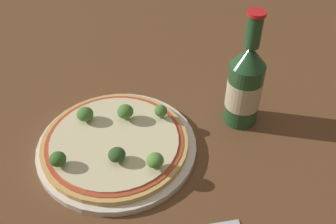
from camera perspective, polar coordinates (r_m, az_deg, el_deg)
name	(u,v)px	position (r m, az deg, el deg)	size (l,w,h in m)	color
ground_plane	(129,145)	(0.69, -5.66, -4.73)	(3.00, 3.00, 0.00)	brown
plate	(118,148)	(0.68, -7.30, -5.17)	(0.27, 0.27, 0.01)	silver
pizza	(115,143)	(0.67, -7.64, -4.49)	(0.25, 0.25, 0.01)	tan
broccoli_floret_0	(58,159)	(0.64, -15.70, -6.61)	(0.03, 0.03, 0.03)	#6B8E51
broccoli_floret_1	(85,114)	(0.70, -11.95, -0.32)	(0.03, 0.03, 0.03)	#6B8E51
broccoli_floret_2	(125,112)	(0.69, -6.21, 0.04)	(0.03, 0.03, 0.03)	#6B8E51
broccoli_floret_3	(117,155)	(0.63, -7.43, -6.18)	(0.03, 0.03, 0.02)	#6B8E51
broccoli_floret_4	(161,111)	(0.69, -1.05, 0.14)	(0.02, 0.02, 0.03)	#6B8E51
broccoli_floret_5	(155,161)	(0.61, -1.90, -7.05)	(0.03, 0.03, 0.03)	#6B8E51
beer_bottle	(245,85)	(0.70, 11.09, 3.91)	(0.06, 0.06, 0.22)	#234C28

